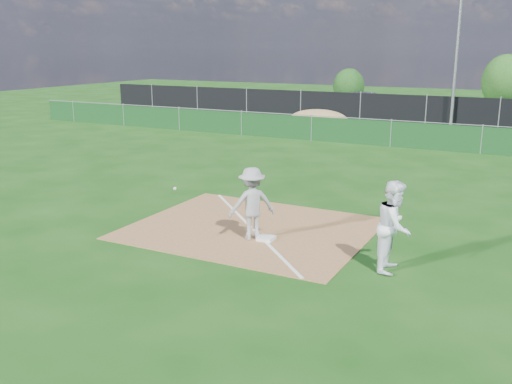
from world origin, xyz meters
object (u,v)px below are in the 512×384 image
(first_base, at_px, (266,238))
(tree_left, at_px, (349,87))
(play_at_first, at_px, (252,204))
(runner, at_px, (394,226))
(light_pole, at_px, (456,57))
(car_left, at_px, (368,102))
(car_mid, at_px, (411,106))
(tree_mid, at_px, (506,81))

(first_base, distance_m, tree_left, 33.29)
(play_at_first, relative_size, tree_left, 0.93)
(first_base, xyz_separation_m, runner, (3.20, -0.45, 0.91))
(tree_left, bearing_deg, play_at_first, -75.52)
(play_at_first, xyz_separation_m, tree_left, (-8.31, 32.17, 0.59))
(tree_left, bearing_deg, light_pole, -45.97)
(runner, distance_m, car_left, 28.49)
(car_left, distance_m, car_mid, 2.93)
(car_mid, xyz_separation_m, tree_left, (-6.10, 5.09, 0.80))
(car_left, bearing_deg, light_pole, -119.90)
(light_pole, relative_size, play_at_first, 2.95)
(car_left, distance_m, tree_mid, 11.34)
(light_pole, height_order, tree_mid, light_pole)
(first_base, distance_m, car_left, 27.26)
(light_pole, xyz_separation_m, play_at_first, (-1.10, -22.43, -3.09))
(first_base, distance_m, runner, 3.36)
(light_pole, distance_m, play_at_first, 22.67)
(first_base, height_order, car_mid, car_mid)
(light_pole, xyz_separation_m, car_left, (-6.23, 4.32, -3.16))
(light_pole, height_order, first_base, light_pole)
(play_at_first, bearing_deg, runner, -6.19)
(runner, height_order, car_left, runner)
(first_base, relative_size, tree_left, 0.13)
(car_mid, xyz_separation_m, tree_mid, (5.12, 7.59, 1.38))
(light_pole, relative_size, car_mid, 1.91)
(runner, relative_size, tree_left, 0.67)
(first_base, distance_m, car_mid, 27.15)
(first_base, height_order, tree_mid, tree_mid)
(first_base, xyz_separation_m, car_left, (-5.48, 26.69, 0.78))
(play_at_first, xyz_separation_m, tree_mid, (2.90, 34.67, 1.18))
(light_pole, xyz_separation_m, car_mid, (-3.32, 4.65, -3.30))
(runner, bearing_deg, car_left, 15.03)
(car_mid, height_order, tree_mid, tree_mid)
(play_at_first, height_order, car_left, play_at_first)
(play_at_first, distance_m, tree_mid, 34.81)
(first_base, xyz_separation_m, tree_mid, (2.54, 34.61, 2.02))
(play_at_first, bearing_deg, first_base, 9.49)
(car_mid, relative_size, tree_mid, 1.03)
(first_base, height_order, play_at_first, play_at_first)
(runner, bearing_deg, tree_mid, -1.64)
(play_at_first, xyz_separation_m, car_left, (-5.12, 26.75, -0.07))
(first_base, bearing_deg, tree_left, 105.12)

